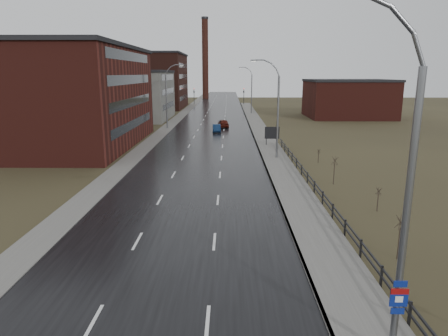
{
  "coord_description": "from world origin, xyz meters",
  "views": [
    {
      "loc": [
        3.13,
        -10.06,
        9.79
      ],
      "look_at": [
        2.8,
        18.55,
        3.0
      ],
      "focal_mm": 32.0,
      "sensor_mm": 36.0,
      "label": 1
    }
  ],
  "objects_px": {
    "streetlight_main": "(398,195)",
    "car_far": "(223,124)",
    "car_near": "(217,128)",
    "billboard": "(272,133)"
  },
  "relations": [
    {
      "from": "billboard",
      "to": "car_near",
      "type": "distance_m",
      "value": 15.69
    },
    {
      "from": "streetlight_main",
      "to": "car_far",
      "type": "bearing_deg",
      "value": 95.84
    },
    {
      "from": "streetlight_main",
      "to": "car_far",
      "type": "height_order",
      "value": "streetlight_main"
    },
    {
      "from": "billboard",
      "to": "car_near",
      "type": "height_order",
      "value": "billboard"
    },
    {
      "from": "billboard",
      "to": "car_far",
      "type": "xyz_separation_m",
      "value": [
        -6.94,
        19.41,
        -1.03
      ]
    },
    {
      "from": "billboard",
      "to": "car_near",
      "type": "xyz_separation_m",
      "value": [
        -8.02,
        13.44,
        -1.16
      ]
    },
    {
      "from": "streetlight_main",
      "to": "car_far",
      "type": "distance_m",
      "value": 62.27
    },
    {
      "from": "car_near",
      "to": "car_far",
      "type": "xyz_separation_m",
      "value": [
        1.08,
        5.97,
        0.12
      ]
    },
    {
      "from": "streetlight_main",
      "to": "billboard",
      "type": "bearing_deg",
      "value": 89.15
    },
    {
      "from": "car_far",
      "to": "billboard",
      "type": "bearing_deg",
      "value": 103.17
    }
  ]
}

